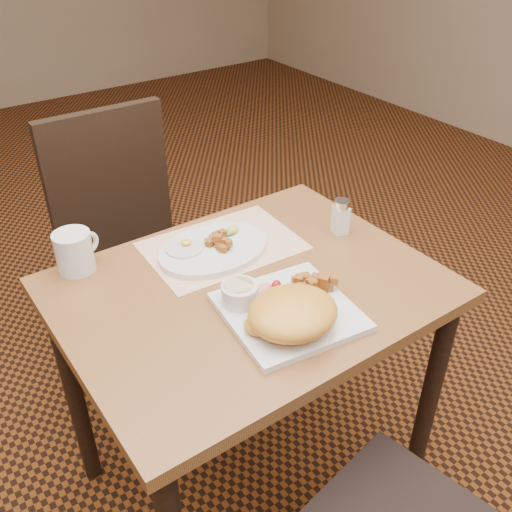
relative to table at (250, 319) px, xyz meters
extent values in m
plane|color=black|center=(0.00, 0.00, -0.64)|extent=(8.00, 8.00, 0.00)
cube|color=brown|center=(0.00, 0.00, 0.09)|extent=(0.90, 0.70, 0.03)
cylinder|color=black|center=(0.40, -0.30, -0.28)|extent=(0.05, 0.05, 0.71)
cylinder|color=black|center=(-0.40, 0.30, -0.28)|extent=(0.05, 0.05, 0.71)
cylinder|color=black|center=(0.40, 0.30, -0.28)|extent=(0.05, 0.05, 0.71)
cylinder|color=black|center=(0.11, -0.39, -0.43)|extent=(0.04, 0.04, 0.42)
cube|color=black|center=(-0.04, 0.58, -0.19)|extent=(0.42, 0.42, 0.05)
cylinder|color=black|center=(0.15, 0.76, -0.43)|extent=(0.04, 0.04, 0.42)
cylinder|color=black|center=(0.14, 0.40, -0.43)|extent=(0.04, 0.04, 0.42)
cylinder|color=black|center=(-0.21, 0.76, -0.43)|extent=(0.04, 0.04, 0.42)
cylinder|color=black|center=(-0.22, 0.40, -0.43)|extent=(0.04, 0.04, 0.42)
cube|color=black|center=(-0.03, 0.78, 0.08)|extent=(0.42, 0.04, 0.50)
cube|color=white|center=(0.04, 0.18, 0.11)|extent=(0.41, 0.30, 0.00)
cube|color=silver|center=(0.01, -0.15, 0.12)|extent=(0.31, 0.31, 0.02)
ellipsoid|color=gold|center=(-0.02, -0.20, 0.16)|extent=(0.20, 0.18, 0.07)
ellipsoid|color=gold|center=(0.00, -0.22, 0.14)|extent=(0.08, 0.07, 0.03)
ellipsoid|color=gold|center=(-0.08, -0.17, 0.14)|extent=(0.08, 0.07, 0.03)
cylinder|color=silver|center=(-0.07, -0.06, 0.15)|extent=(0.08, 0.08, 0.05)
cylinder|color=beige|center=(-0.07, -0.06, 0.17)|extent=(0.07, 0.07, 0.01)
ellipsoid|color=#387223|center=(0.02, -0.07, 0.13)|extent=(0.05, 0.04, 0.01)
ellipsoid|color=red|center=(0.03, -0.07, 0.14)|extent=(0.03, 0.03, 0.03)
ellipsoid|color=#F28C72|center=(-0.01, -0.06, 0.14)|extent=(0.06, 0.04, 0.02)
cylinder|color=white|center=(-0.06, 0.20, 0.13)|extent=(0.10, 0.10, 0.01)
ellipsoid|color=yellow|center=(-0.05, 0.21, 0.14)|extent=(0.03, 0.03, 0.01)
ellipsoid|color=#387223|center=(0.07, 0.20, 0.13)|extent=(0.05, 0.04, 0.01)
ellipsoid|color=yellow|center=(0.08, 0.20, 0.14)|extent=(0.04, 0.04, 0.02)
cube|color=white|center=(0.34, 0.06, 0.15)|extent=(0.05, 0.05, 0.08)
cylinder|color=silver|center=(0.34, 0.06, 0.20)|extent=(0.05, 0.05, 0.02)
cylinder|color=silver|center=(-0.32, 0.30, 0.16)|extent=(0.09, 0.09, 0.10)
torus|color=silver|center=(-0.27, 0.32, 0.16)|extent=(0.06, 0.03, 0.06)
cube|color=#A75D1B|center=(0.08, -0.14, 0.14)|extent=(0.02, 0.02, 0.02)
cube|color=#A75D1B|center=(0.12, -0.14, 0.13)|extent=(0.02, 0.02, 0.02)
cube|color=#A75D1B|center=(0.10, -0.11, 0.13)|extent=(0.03, 0.02, 0.02)
cube|color=#A75D1B|center=(0.10, -0.10, 0.13)|extent=(0.02, 0.02, 0.02)
cube|color=#A75D1B|center=(0.10, -0.13, 0.13)|extent=(0.02, 0.02, 0.02)
cube|color=#A75D1B|center=(0.08, -0.11, 0.14)|extent=(0.03, 0.03, 0.02)
cube|color=#A75D1B|center=(0.11, -0.14, 0.16)|extent=(0.03, 0.03, 0.02)
cube|color=#A75D1B|center=(0.09, -0.13, 0.13)|extent=(0.03, 0.03, 0.02)
cube|color=#A75D1B|center=(0.13, -0.10, 0.13)|extent=(0.02, 0.02, 0.02)
cube|color=#A75D1B|center=(0.08, -0.13, 0.13)|extent=(0.03, 0.03, 0.02)
cube|color=#A75D1B|center=(0.05, -0.11, 0.13)|extent=(0.02, 0.02, 0.02)
cube|color=#A75D1B|center=(0.08, -0.08, 0.13)|extent=(0.02, 0.02, 0.02)
cube|color=#A75D1B|center=(0.13, -0.14, 0.14)|extent=(0.03, 0.03, 0.02)
cube|color=#A75D1B|center=(0.09, -0.13, 0.15)|extent=(0.02, 0.02, 0.02)
cube|color=#A75D1B|center=(0.05, -0.13, 0.13)|extent=(0.02, 0.02, 0.02)
cube|color=#A75D1B|center=(0.10, -0.13, 0.13)|extent=(0.03, 0.03, 0.02)
cube|color=#A75D1B|center=(0.07, -0.13, 0.14)|extent=(0.03, 0.03, 0.02)
cube|color=#A75D1B|center=(0.12, -0.12, 0.15)|extent=(0.03, 0.03, 0.02)
cube|color=#A75D1B|center=(0.08, -0.16, 0.14)|extent=(0.03, 0.03, 0.02)
cube|color=#A75D1B|center=(0.07, -0.10, 0.15)|extent=(0.03, 0.03, 0.02)
cube|color=#A75D1B|center=(0.07, -0.14, 0.14)|extent=(0.03, 0.03, 0.02)
cube|color=#A75D1B|center=(0.11, -0.12, 0.14)|extent=(0.03, 0.03, 0.02)
cube|color=#A75D1B|center=(0.06, -0.13, 0.15)|extent=(0.03, 0.03, 0.02)
cube|color=#A75D1B|center=(0.11, -0.13, 0.13)|extent=(0.03, 0.03, 0.02)
cube|color=#A75D1B|center=(0.09, -0.12, 0.15)|extent=(0.02, 0.02, 0.02)
cube|color=#A75D1B|center=(0.14, -0.15, 0.15)|extent=(0.03, 0.03, 0.02)
cube|color=#A75D1B|center=(0.10, -0.09, 0.14)|extent=(0.03, 0.03, 0.02)
cube|color=#A75D1B|center=(0.09, -0.13, 0.15)|extent=(0.02, 0.03, 0.02)
cube|color=#A75D1B|center=(0.01, 0.15, 0.14)|extent=(0.02, 0.02, 0.01)
cube|color=#A75D1B|center=(0.04, 0.15, 0.14)|extent=(0.02, 0.02, 0.02)
cube|color=#A75D1B|center=(0.02, 0.18, 0.13)|extent=(0.02, 0.02, 0.01)
cube|color=#A75D1B|center=(0.02, 0.15, 0.15)|extent=(0.02, 0.02, 0.01)
cube|color=#A75D1B|center=(0.03, 0.16, 0.14)|extent=(0.02, 0.02, 0.02)
cube|color=#A75D1B|center=(0.01, 0.19, 0.14)|extent=(0.02, 0.03, 0.02)
cube|color=#A75D1B|center=(0.03, 0.13, 0.15)|extent=(0.02, 0.02, 0.01)
cube|color=#A75D1B|center=(0.00, 0.18, 0.14)|extent=(0.02, 0.02, 0.02)
cube|color=#A75D1B|center=(0.02, 0.15, 0.14)|extent=(0.02, 0.02, 0.02)
cube|color=#A75D1B|center=(0.00, 0.18, 0.14)|extent=(0.02, 0.02, 0.02)
cube|color=#A75D1B|center=(0.02, 0.17, 0.15)|extent=(0.03, 0.03, 0.02)
cube|color=#A75D1B|center=(0.03, 0.20, 0.14)|extent=(0.02, 0.02, 0.02)
cube|color=#A75D1B|center=(0.02, 0.15, 0.14)|extent=(0.02, 0.02, 0.02)
cube|color=#A75D1B|center=(0.01, 0.14, 0.14)|extent=(0.03, 0.03, 0.02)
cube|color=#A75D1B|center=(0.01, 0.15, 0.14)|extent=(0.02, 0.02, 0.02)
cube|color=#A75D1B|center=(0.04, 0.18, 0.15)|extent=(0.02, 0.02, 0.02)
camera|label=1|loc=(-0.63, -0.92, 0.93)|focal=40.00mm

